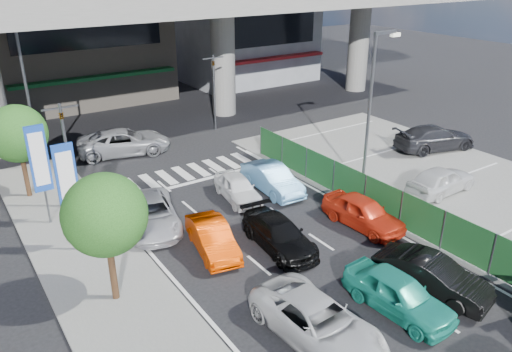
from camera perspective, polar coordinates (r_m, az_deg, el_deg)
ground at (r=18.86m, az=9.74°, el=-12.75°), size 120.00×120.00×0.00m
parking_lot at (r=27.62m, az=23.81°, el=-2.15°), size 12.00×28.00×0.06m
sidewalk_left at (r=18.77m, az=-15.66°, el=-13.34°), size 4.00×30.00×0.12m
fence_run at (r=22.42m, az=18.15°, el=-4.68°), size 0.16×22.00×1.80m
building_center at (r=45.17m, az=-20.69°, el=17.56°), size 14.00×10.90×15.00m
building_east at (r=50.71m, az=-1.61°, el=17.75°), size 12.00×10.90×12.00m
traffic_light_left at (r=24.26m, az=-21.12°, el=4.85°), size 1.60×1.24×5.20m
traffic_light_right at (r=34.68m, az=-4.86°, el=11.57°), size 1.60×1.24×5.20m
street_lamp_right at (r=25.41m, az=13.21°, el=8.57°), size 1.65×0.22×8.00m
street_lamp_left at (r=29.75m, az=-24.45°, el=9.23°), size 1.65×0.22×8.00m
signboard_near at (r=20.67m, az=-20.73°, el=-0.83°), size 0.80×0.14×4.70m
signboard_far at (r=23.36m, az=-23.51°, el=1.49°), size 0.80×0.14×4.70m
tree_near at (r=17.04m, az=-16.87°, el=-4.31°), size 2.80×2.80×4.80m
tree_far at (r=26.53m, az=-25.60°, el=4.36°), size 2.80×2.80×4.80m
sedan_white_mid_left at (r=16.33m, az=7.01°, el=-16.15°), size 2.50×4.94×1.34m
taxi_teal_mid at (r=17.95m, az=15.95°, el=-12.79°), size 1.89×4.15×1.38m
hatch_black_mid_right at (r=19.18m, az=19.41°, el=-10.71°), size 2.43×4.38×1.37m
taxi_orange_left at (r=20.57m, az=-5.02°, el=-7.05°), size 2.04×3.98×1.25m
sedan_black_mid at (r=20.76m, az=2.65°, el=-6.67°), size 2.10×4.41×1.24m
taxi_orange_right at (r=22.81m, az=12.14°, el=-4.08°), size 1.87×4.14×1.38m
wagon_silver_front_left at (r=22.73m, az=-11.87°, el=-4.27°), size 3.28×5.09×1.31m
sedan_white_front_mid at (r=24.84m, az=-2.13°, el=-1.35°), size 1.99×3.81×1.24m
kei_truck_front_right at (r=25.66m, az=1.86°, el=-0.33°), size 1.66×4.25×1.38m
crossing_wagon_silver at (r=31.73m, az=-14.84°, el=3.78°), size 5.99×3.82×1.54m
parked_sedan_white at (r=27.06m, az=20.40°, el=-0.41°), size 4.16×1.81×1.40m
parked_sedan_dgrey at (r=33.20m, az=19.75°, el=4.14°), size 5.60×3.30×1.52m
traffic_cone at (r=24.20m, az=14.38°, el=-3.35°), size 0.46×0.46×0.72m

